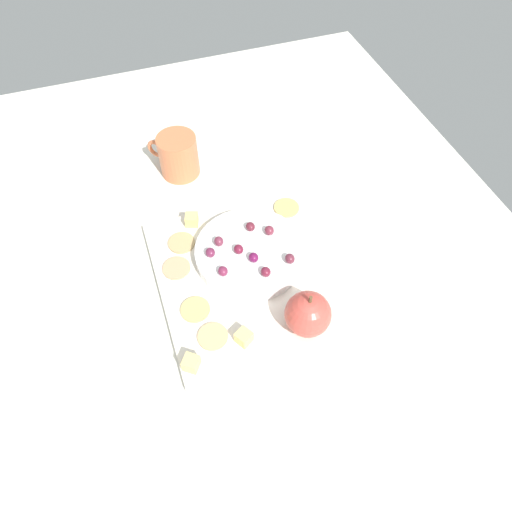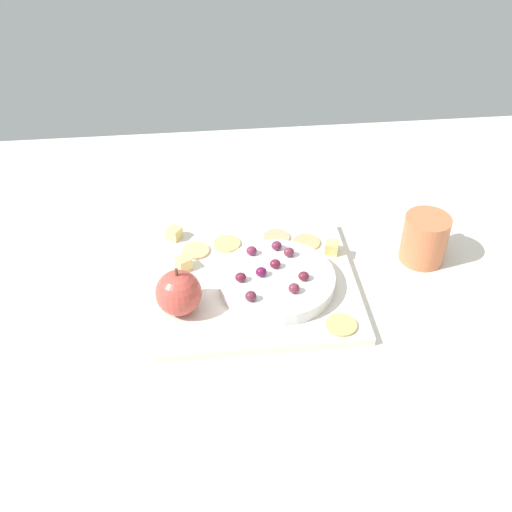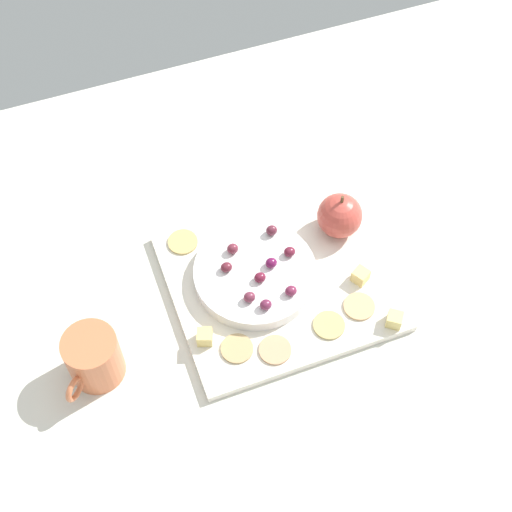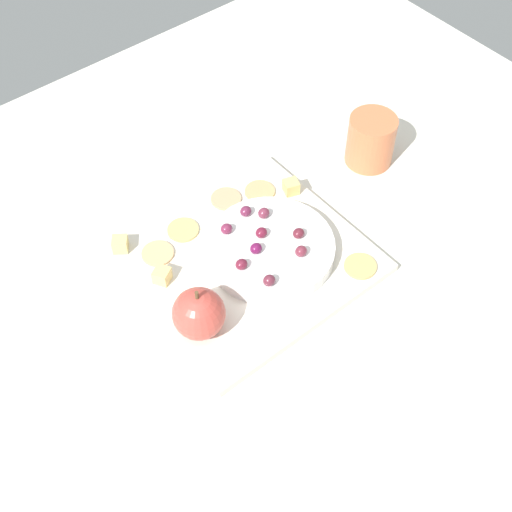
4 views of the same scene
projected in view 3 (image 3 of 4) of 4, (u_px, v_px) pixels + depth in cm
name	position (u px, v px, depth cm)	size (l,w,h in cm)	color
table	(302.00, 292.00, 114.62)	(145.69, 108.23, 3.73)	silver
platter	(278.00, 281.00, 112.67)	(32.57, 29.68, 1.43)	silver
serving_dish	(255.00, 274.00, 111.28)	(18.75, 18.75, 2.25)	white
apple_whole	(340.00, 216.00, 114.32)	(7.14, 7.14, 7.14)	#C1473C
apple_stem	(342.00, 199.00, 110.84)	(0.50, 0.50, 1.20)	brown
cheese_cube_0	(361.00, 276.00, 111.09)	(2.20, 2.20, 2.20)	#F4D076
cheese_cube_1	(394.00, 320.00, 106.93)	(2.20, 2.20, 2.20)	#E9D076
cheese_cube_2	(205.00, 337.00, 105.36)	(2.20, 2.20, 2.20)	#E7CC72
cracker_0	(183.00, 242.00, 115.66)	(4.75, 4.75, 0.40)	tan
cracker_1	(329.00, 325.00, 107.42)	(4.75, 4.75, 0.40)	tan
cracker_2	(237.00, 349.00, 105.32)	(4.75, 4.75, 0.40)	tan
cracker_3	(359.00, 306.00, 109.18)	(4.75, 4.75, 0.40)	tan
cracker_4	(275.00, 350.00, 105.21)	(4.75, 4.75, 0.40)	tan
grape_0	(226.00, 267.00, 109.74)	(1.78, 1.60, 1.44)	maroon
grape_1	(260.00, 277.00, 108.71)	(1.78, 1.60, 1.48)	maroon
grape_2	(233.00, 249.00, 111.48)	(1.78, 1.60, 1.63)	maroon
grape_3	(290.00, 252.00, 111.24)	(1.78, 1.60, 1.51)	maroon
grape_4	(266.00, 305.00, 106.11)	(1.78, 1.60, 1.53)	#672240
grape_5	(272.00, 230.00, 113.36)	(1.78, 1.60, 1.67)	maroon
grape_6	(271.00, 263.00, 110.10)	(1.78, 1.60, 1.55)	#631542
grape_7	(249.00, 297.00, 106.76)	(1.78, 1.60, 1.63)	brown
grape_8	(291.00, 291.00, 107.42)	(1.78, 1.60, 1.51)	maroon
cup	(93.00, 358.00, 101.60)	(9.00, 9.33, 8.57)	#D16F45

